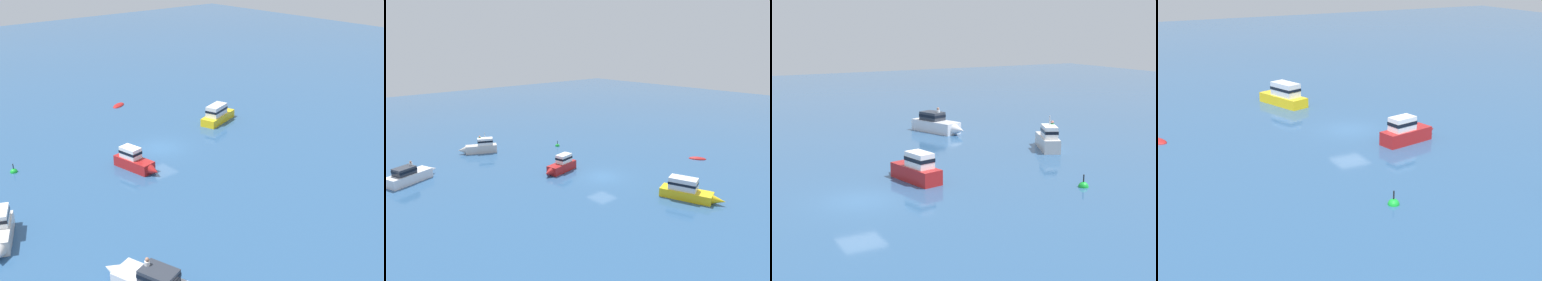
# 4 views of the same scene
# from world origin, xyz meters

# --- Properties ---
(ground_plane) EXTENTS (160.00, 160.00, 0.00)m
(ground_plane) POSITION_xyz_m (0.00, 0.00, 0.00)
(ground_plane) COLOR #2D5684
(launch) EXTENTS (2.05, 4.78, 1.91)m
(launch) POSITION_xyz_m (4.36, 2.28, 0.75)
(launch) COLOR #B21E1E
(launch) RESTS_ON ground
(rib) EXTENTS (2.33, 1.94, 0.50)m
(rib) POSITION_xyz_m (-3.78, -13.39, 0.00)
(rib) COLOR #B21E1E
(rib) RESTS_ON ground
(launch_1) EXTENTS (5.98, 3.02, 1.99)m
(launch_1) POSITION_xyz_m (-9.29, -1.78, 0.81)
(launch_1) COLOR yellow
(launch_1) RESTS_ON ground
(motor_cruiser_1) EXTENTS (3.17, 4.95, 2.74)m
(motor_cruiser_1) POSITION_xyz_m (17.20, 5.65, 0.79)
(motor_cruiser_1) COLOR silver
(motor_cruiser_1) RESTS_ON ground
(channel_buoy) EXTENTS (0.63, 0.63, 1.09)m
(channel_buoy) POSITION_xyz_m (12.68, -3.95, 0.01)
(channel_buoy) COLOR green
(channel_buoy) RESTS_ON ground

